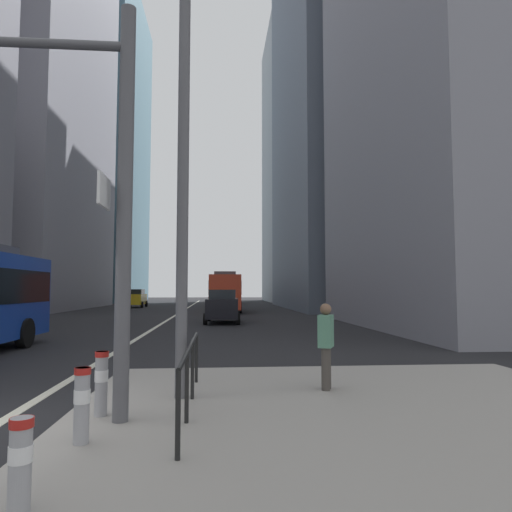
# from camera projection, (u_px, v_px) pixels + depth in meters

# --- Properties ---
(ground_plane) EXTENTS (160.00, 160.00, 0.00)m
(ground_plane) POSITION_uv_depth(u_px,v_px,m) (162.00, 323.00, 26.34)
(ground_plane) COLOR black
(median_island) EXTENTS (9.00, 10.00, 0.15)m
(median_island) POSITION_uv_depth(u_px,v_px,m) (394.00, 437.00, 5.91)
(median_island) COLOR gray
(median_island) RESTS_ON ground
(lane_centre_line) EXTENTS (0.20, 80.00, 0.01)m
(lane_centre_line) POSITION_uv_depth(u_px,v_px,m) (178.00, 314.00, 36.29)
(lane_centre_line) COLOR beige
(lane_centre_line) RESTS_ON ground
(office_tower_left_mid) EXTENTS (11.95, 23.24, 49.16)m
(office_tower_left_mid) POSITION_uv_depth(u_px,v_px,m) (32.00, 68.00, 46.90)
(office_tower_left_mid) COLOR gray
(office_tower_left_mid) RESTS_ON ground
(office_tower_left_far) EXTENTS (12.09, 25.65, 50.19)m
(office_tower_left_far) POSITION_uv_depth(u_px,v_px,m) (101.00, 146.00, 74.27)
(office_tower_left_far) COLOR slate
(office_tower_left_far) RESTS_ON ground
(office_tower_right_mid) EXTENTS (13.75, 23.93, 43.69)m
(office_tower_right_mid) POSITION_uv_depth(u_px,v_px,m) (349.00, 103.00, 49.01)
(office_tower_right_mid) COLOR slate
(office_tower_right_mid) RESTS_ON ground
(office_tower_right_far) EXTENTS (12.37, 19.14, 43.48)m
(office_tower_right_far) POSITION_uv_depth(u_px,v_px,m) (306.00, 164.00, 72.82)
(office_tower_right_far) COLOR #9E9EA3
(office_tower_right_far) RESTS_ON ground
(city_bus_red_receding) EXTENTS (2.76, 11.09, 3.40)m
(city_bus_red_receding) POSITION_uv_depth(u_px,v_px,m) (225.00, 291.00, 40.42)
(city_bus_red_receding) COLOR red
(city_bus_red_receding) RESTS_ON ground
(city_bus_red_distant) EXTENTS (2.84, 11.38, 3.40)m
(city_bus_red_distant) POSITION_uv_depth(u_px,v_px,m) (220.00, 290.00, 61.68)
(city_bus_red_distant) COLOR red
(city_bus_red_distant) RESTS_ON ground
(car_oncoming_mid) EXTENTS (2.05, 4.26, 1.94)m
(car_oncoming_mid) POSITION_uv_depth(u_px,v_px,m) (136.00, 298.00, 49.15)
(car_oncoming_mid) COLOR gold
(car_oncoming_mid) RESTS_ON ground
(car_receding_near) EXTENTS (2.20, 4.41, 1.94)m
(car_receding_near) POSITION_uv_depth(u_px,v_px,m) (223.00, 306.00, 26.83)
(car_receding_near) COLOR black
(car_receding_near) RESTS_ON ground
(street_lamp_post) EXTENTS (5.50, 0.32, 8.00)m
(street_lamp_post) POSITION_uv_depth(u_px,v_px,m) (184.00, 103.00, 8.10)
(street_lamp_post) COLOR #56565B
(street_lamp_post) RESTS_ON median_island
(bollard_left) EXTENTS (0.20, 0.20, 0.77)m
(bollard_left) POSITION_uv_depth(u_px,v_px,m) (20.00, 459.00, 3.79)
(bollard_left) COLOR #99999E
(bollard_left) RESTS_ON median_island
(bollard_right) EXTENTS (0.20, 0.20, 0.89)m
(bollard_right) POSITION_uv_depth(u_px,v_px,m) (82.00, 401.00, 5.48)
(bollard_right) COLOR #99999E
(bollard_right) RESTS_ON median_island
(bollard_back) EXTENTS (0.20, 0.20, 0.93)m
(bollard_back) POSITION_uv_depth(u_px,v_px,m) (101.00, 380.00, 6.68)
(bollard_back) COLOR #99999E
(bollard_back) RESTS_ON median_island
(pedestrian_railing) EXTENTS (0.06, 4.18, 0.98)m
(pedestrian_railing) POSITION_uv_depth(u_px,v_px,m) (190.00, 362.00, 7.03)
(pedestrian_railing) COLOR black
(pedestrian_railing) RESTS_ON median_island
(pedestrian_waiting) EXTENTS (0.37, 0.44, 1.57)m
(pedestrian_waiting) POSITION_uv_depth(u_px,v_px,m) (326.00, 342.00, 8.44)
(pedestrian_waiting) COLOR #423D38
(pedestrian_waiting) RESTS_ON median_island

